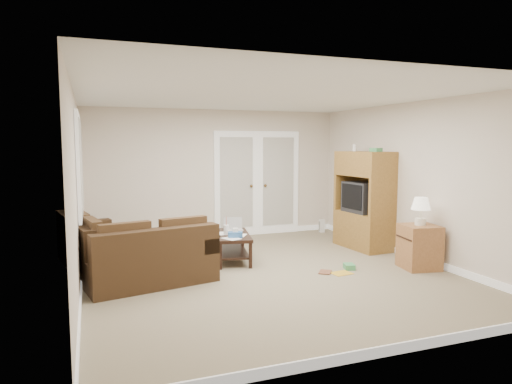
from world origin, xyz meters
name	(u,v)px	position (x,y,z in m)	size (l,w,h in m)	color
floor	(268,273)	(0.00, 0.00, 0.00)	(5.50, 5.50, 0.00)	gray
ceiling	(268,95)	(0.00, 0.00, 2.50)	(5.00, 5.50, 0.02)	white
wall_left	(76,193)	(-2.50, 0.00, 1.25)	(0.02, 5.50, 2.50)	beige
wall_right	(414,181)	(2.50, 0.00, 1.25)	(0.02, 5.50, 2.50)	beige
wall_back	(216,174)	(0.00, 2.75, 1.25)	(5.00, 0.02, 2.50)	beige
wall_front	(389,214)	(0.00, -2.75, 1.25)	(5.00, 0.02, 2.50)	beige
baseboards	(268,270)	(0.00, 0.00, 0.05)	(5.00, 5.50, 0.10)	white
french_doors	(258,184)	(0.85, 2.71, 1.04)	(1.80, 0.05, 2.13)	white
window_left	(80,164)	(-2.46, 1.00, 1.55)	(0.05, 1.92, 1.42)	white
sectional_sofa	(120,254)	(-1.98, 0.63, 0.30)	(2.16, 2.63, 0.78)	#3B2716
coffee_table	(232,246)	(-0.26, 0.87, 0.23)	(0.72, 1.13, 0.72)	black
tv_armoire	(365,200)	(2.20, 0.92, 0.86)	(0.67, 1.11, 1.84)	olive
side_cabinet	(419,243)	(2.20, -0.53, 0.38)	(0.58, 0.58, 1.06)	#A1693B
space_heater	(322,226)	(2.19, 2.45, 0.13)	(0.11, 0.09, 0.27)	white
floor_magazine	(341,273)	(0.98, -0.37, 0.00)	(0.29, 0.23, 0.01)	gold
floor_greenbox	(349,266)	(1.21, -0.21, 0.04)	(0.14, 0.19, 0.08)	#45995A
floor_book	(319,272)	(0.72, -0.21, 0.01)	(0.17, 0.23, 0.02)	brown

